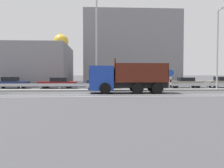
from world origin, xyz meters
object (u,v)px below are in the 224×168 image
at_px(dump_truck, 117,80).
at_px(church_tower, 61,59).
at_px(parked_car_7, 185,82).
at_px(street_lamp_2, 97,36).
at_px(parked_car_6, 146,82).
at_px(median_road_sign, 171,79).
at_px(parked_car_8, 222,82).
at_px(parked_car_3, 11,83).
at_px(street_lamp_3, 218,46).
at_px(parked_car_5, 102,82).
at_px(parked_car_4, 58,83).

bearing_deg(dump_truck, church_tower, 17.60).
xyz_separation_m(parked_car_7, church_tower, (-19.03, 24.72, 4.34)).
bearing_deg(dump_truck, street_lamp_2, 34.54).
height_order(street_lamp_2, parked_car_6, street_lamp_2).
height_order(median_road_sign, parked_car_8, median_road_sign).
height_order(street_lamp_2, parked_car_3, street_lamp_2).
xyz_separation_m(street_lamp_3, parked_car_5, (-12.40, 5.50, -4.05)).
relative_size(parked_car_3, parked_car_7, 0.92).
distance_m(parked_car_5, parked_car_7, 10.75).
xyz_separation_m(parked_car_4, parked_car_8, (21.28, 0.36, 0.04)).
bearing_deg(parked_car_5, church_tower, -164.13).
bearing_deg(parked_car_3, church_tower, 173.68).
distance_m(parked_car_4, parked_car_8, 21.28).
bearing_deg(median_road_sign, parked_car_3, 163.84).
relative_size(street_lamp_3, parked_car_3, 2.08).
xyz_separation_m(dump_truck, parked_car_7, (9.44, 8.17, -0.61)).
distance_m(median_road_sign, parked_car_5, 9.01).
relative_size(parked_car_3, parked_car_5, 1.06).
bearing_deg(parked_car_5, parked_car_8, 88.62).
bearing_deg(parked_car_3, parked_car_5, 89.58).
distance_m(dump_truck, parked_car_5, 8.27).
xyz_separation_m(street_lamp_2, parked_car_5, (0.65, 5.15, -5.06)).
relative_size(median_road_sign, street_lamp_2, 0.22).
bearing_deg(median_road_sign, street_lamp_2, 179.77).
xyz_separation_m(parked_car_6, parked_car_8, (10.15, 0.47, -0.05)).
height_order(street_lamp_2, parked_car_4, street_lamp_2).
xyz_separation_m(parked_car_3, parked_car_7, (22.06, -0.21, -0.02)).
xyz_separation_m(street_lamp_2, parked_car_3, (-10.66, 5.38, -5.12)).
relative_size(dump_truck, street_lamp_2, 0.71).
bearing_deg(parked_car_3, parked_car_8, 90.98).
xyz_separation_m(dump_truck, street_lamp_3, (11.09, 2.65, 3.52)).
height_order(dump_truck, parked_car_3, dump_truck).
bearing_deg(dump_truck, parked_car_7, -47.79).
bearing_deg(dump_truck, parked_car_6, -26.94).
height_order(dump_truck, parked_car_4, dump_truck).
xyz_separation_m(parked_car_3, parked_car_4, (5.82, -0.24, -0.03)).
distance_m(dump_truck, street_lamp_3, 11.93).
xyz_separation_m(median_road_sign, parked_car_7, (3.40, 5.20, -0.59)).
relative_size(parked_car_3, church_tower, 0.37).
height_order(street_lamp_2, church_tower, church_tower).
bearing_deg(parked_car_8, parked_car_6, 90.07).
xyz_separation_m(parked_car_4, church_tower, (-2.79, 24.76, 4.34)).
bearing_deg(parked_car_8, parked_car_4, 88.42).
xyz_separation_m(parked_car_5, parked_car_8, (15.78, 0.35, -0.05)).
bearing_deg(street_lamp_2, parked_car_5, 82.79).
distance_m(parked_car_4, parked_car_6, 11.13).
bearing_deg(street_lamp_3, median_road_sign, 176.40).
height_order(parked_car_6, parked_car_7, parked_car_6).
bearing_deg(median_road_sign, church_tower, 117.58).
distance_m(dump_truck, street_lamp_2, 5.78).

